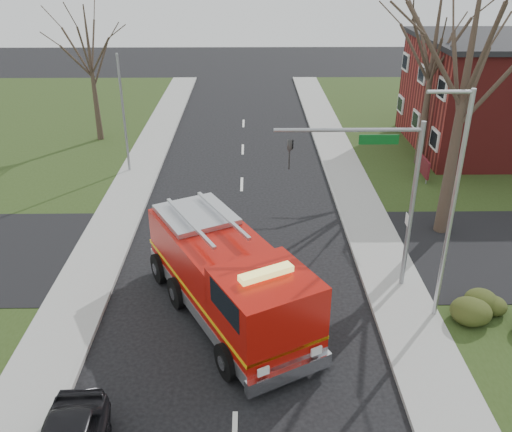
{
  "coord_description": "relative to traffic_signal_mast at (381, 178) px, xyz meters",
  "views": [
    {
      "loc": [
        0.46,
        -16.63,
        12.17
      ],
      "look_at": [
        0.72,
        3.87,
        2.0
      ],
      "focal_mm": 38.0,
      "sensor_mm": 36.0,
      "label": 1
    }
  ],
  "objects": [
    {
      "name": "traffic_signal_mast",
      "position": [
        0.0,
        0.0,
        0.0
      ],
      "size": [
        5.29,
        0.18,
        6.8
      ],
      "color": "gray",
      "rests_on": "ground"
    },
    {
      "name": "bare_tree_far",
      "position": [
        5.79,
        13.5,
        1.78
      ],
      "size": [
        5.25,
        5.25,
        10.5
      ],
      "color": "#35281F",
      "rests_on": "ground"
    },
    {
      "name": "utility_pole_far",
      "position": [
        -12.01,
        12.5,
        -1.21
      ],
      "size": [
        0.14,
        0.14,
        7.0
      ],
      "primitive_type": "cylinder",
      "color": "gray",
      "rests_on": "ground"
    },
    {
      "name": "fire_engine",
      "position": [
        -5.52,
        -1.87,
        -3.15
      ],
      "size": [
        6.55,
        8.92,
        3.45
      ],
      "rotation": [
        0.0,
        0.0,
        0.49
      ],
      "color": "#A60E07",
      "rests_on": "ground"
    },
    {
      "name": "ground",
      "position": [
        -5.21,
        -1.5,
        -4.71
      ],
      "size": [
        120.0,
        120.0,
        0.0
      ],
      "primitive_type": "plane",
      "color": "black",
      "rests_on": "ground"
    },
    {
      "name": "bare_tree_near",
      "position": [
        4.29,
        4.5,
        2.71
      ],
      "size": [
        6.0,
        6.0,
        12.0
      ],
      "color": "#35281F",
      "rests_on": "ground"
    },
    {
      "name": "sidewalk_right",
      "position": [
        0.99,
        -1.5,
        -4.63
      ],
      "size": [
        2.4,
        80.0,
        0.15
      ],
      "primitive_type": "cube",
      "color": "gray",
      "rests_on": "ground"
    },
    {
      "name": "bare_tree_left",
      "position": [
        -15.21,
        18.5,
        0.86
      ],
      "size": [
        4.5,
        4.5,
        9.0
      ],
      "color": "#35281F",
      "rests_on": "ground"
    },
    {
      "name": "hedge_corner",
      "position": [
        3.79,
        -2.5,
        -4.13
      ],
      "size": [
        2.8,
        2.0,
        0.9
      ],
      "primitive_type": "ellipsoid",
      "color": "#303E16",
      "rests_on": "lawn_right"
    },
    {
      "name": "streetlight_pole",
      "position": [
        1.93,
        -2.0,
        -0.16
      ],
      "size": [
        1.48,
        0.16,
        8.4
      ],
      "color": "#B7BABF",
      "rests_on": "ground"
    },
    {
      "name": "sidewalk_left",
      "position": [
        -11.41,
        -1.5,
        -4.63
      ],
      "size": [
        2.4,
        80.0,
        0.15
      ],
      "primitive_type": "cube",
      "color": "gray",
      "rests_on": "ground"
    },
    {
      "name": "health_center_sign",
      "position": [
        5.29,
        11.0,
        -3.83
      ],
      "size": [
        0.12,
        2.0,
        1.4
      ],
      "color": "#55141B",
      "rests_on": "ground"
    }
  ]
}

